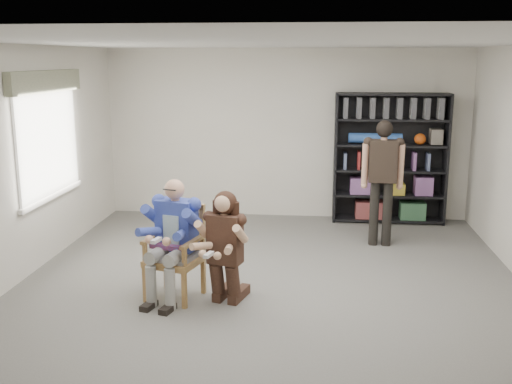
# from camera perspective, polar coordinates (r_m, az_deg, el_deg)

# --- Properties ---
(room_shell) EXTENTS (6.00, 7.00, 2.80)m
(room_shell) POSITION_cam_1_polar(r_m,az_deg,el_deg) (6.58, 1.19, 1.80)
(room_shell) COLOR beige
(room_shell) RESTS_ON ground
(floor) EXTENTS (6.00, 7.00, 0.01)m
(floor) POSITION_cam_1_polar(r_m,az_deg,el_deg) (6.98, 1.14, -9.57)
(floor) COLOR #64635C
(floor) RESTS_ON ground
(window_left) EXTENTS (0.16, 2.00, 1.75)m
(window_left) POSITION_cam_1_polar(r_m,az_deg,el_deg) (8.27, -19.08, 4.96)
(window_left) COLOR white
(window_left) RESTS_ON room_shell
(armchair) EXTENTS (0.74, 0.73, 1.05)m
(armchair) POSITION_cam_1_polar(r_m,az_deg,el_deg) (6.73, -7.81, -5.78)
(armchair) COLOR #A96E43
(armchair) RESTS_ON floor
(seated_man) EXTENTS (0.78, 0.94, 1.36)m
(seated_man) POSITION_cam_1_polar(r_m,az_deg,el_deg) (6.68, -7.85, -4.49)
(seated_man) COLOR #2A3B97
(seated_man) RESTS_ON floor
(kneeling_woman) EXTENTS (0.73, 0.95, 1.25)m
(kneeling_woman) POSITION_cam_1_polar(r_m,az_deg,el_deg) (6.47, -3.07, -5.49)
(kneeling_woman) COLOR #341E18
(kneeling_woman) RESTS_ON floor
(bookshelf) EXTENTS (1.80, 0.38, 2.10)m
(bookshelf) POSITION_cam_1_polar(r_m,az_deg,el_deg) (9.92, 12.64, 3.12)
(bookshelf) COLOR black
(bookshelf) RESTS_ON floor
(standing_man) EXTENTS (0.57, 0.34, 1.79)m
(standing_man) POSITION_cam_1_polar(r_m,az_deg,el_deg) (8.64, 11.91, 0.73)
(standing_man) COLOR black
(standing_man) RESTS_ON floor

